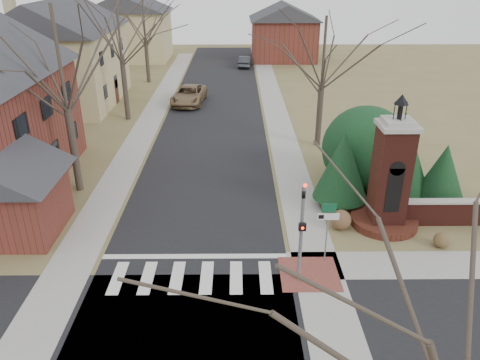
{
  "coord_description": "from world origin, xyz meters",
  "views": [
    {
      "loc": [
        1.83,
        -14.72,
        11.64
      ],
      "look_at": [
        2.0,
        6.0,
        1.95
      ],
      "focal_mm": 35.0,
      "sensor_mm": 36.0,
      "label": 1
    }
  ],
  "objects_px": {
    "pickup_truck": "(189,95)",
    "distant_car": "(245,61)",
    "traffic_signal_pole": "(302,225)",
    "sign_post": "(328,221)",
    "brick_gate_monument": "(389,184)"
  },
  "relations": [
    {
      "from": "brick_gate_monument",
      "to": "pickup_truck",
      "type": "relative_size",
      "value": 1.15
    },
    {
      "from": "sign_post",
      "to": "brick_gate_monument",
      "type": "bearing_deg",
      "value": 41.42
    },
    {
      "from": "sign_post",
      "to": "distant_car",
      "type": "height_order",
      "value": "sign_post"
    },
    {
      "from": "traffic_signal_pole",
      "to": "distant_car",
      "type": "height_order",
      "value": "traffic_signal_pole"
    },
    {
      "from": "pickup_truck",
      "to": "sign_post",
      "type": "bearing_deg",
      "value": -66.11
    },
    {
      "from": "pickup_truck",
      "to": "distant_car",
      "type": "distance_m",
      "value": 17.12
    },
    {
      "from": "brick_gate_monument",
      "to": "pickup_truck",
      "type": "distance_m",
      "value": 24.48
    },
    {
      "from": "sign_post",
      "to": "pickup_truck",
      "type": "relative_size",
      "value": 0.49
    },
    {
      "from": "traffic_signal_pole",
      "to": "sign_post",
      "type": "bearing_deg",
      "value": 47.57
    },
    {
      "from": "pickup_truck",
      "to": "distant_car",
      "type": "xyz_separation_m",
      "value": [
        5.33,
        16.27,
        -0.13
      ]
    },
    {
      "from": "sign_post",
      "to": "brick_gate_monument",
      "type": "relative_size",
      "value": 0.42
    },
    {
      "from": "distant_car",
      "to": "traffic_signal_pole",
      "type": "bearing_deg",
      "value": 97.77
    },
    {
      "from": "traffic_signal_pole",
      "to": "distant_car",
      "type": "relative_size",
      "value": 1.14
    },
    {
      "from": "traffic_signal_pole",
      "to": "sign_post",
      "type": "relative_size",
      "value": 1.64
    },
    {
      "from": "sign_post",
      "to": "brick_gate_monument",
      "type": "distance_m",
      "value": 4.55
    }
  ]
}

